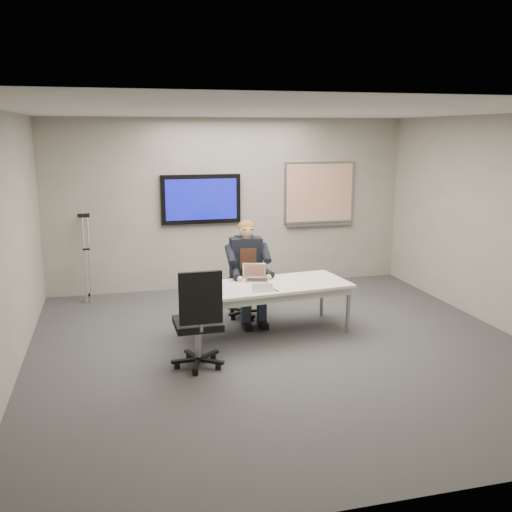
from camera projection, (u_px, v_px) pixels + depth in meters
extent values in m
cube|color=#3A3A3C|center=(283.00, 349.00, 6.91)|extent=(6.00, 6.00, 0.02)
cube|color=silver|center=(285.00, 111.00, 6.31)|extent=(6.00, 6.00, 0.02)
cube|color=gray|center=(230.00, 204.00, 9.45)|extent=(6.00, 0.02, 2.80)
cube|color=gray|center=(417.00, 313.00, 3.77)|extent=(6.00, 0.02, 2.80)
cube|color=gray|center=(6.00, 248.00, 5.88)|extent=(0.02, 6.00, 2.80)
cube|color=gray|center=(506.00, 225.00, 7.34)|extent=(0.02, 6.00, 2.80)
cube|color=white|center=(267.00, 286.00, 7.32)|extent=(2.21, 1.11, 0.04)
cube|color=beige|center=(267.00, 291.00, 7.33)|extent=(2.11, 1.02, 0.09)
cylinder|color=gray|center=(200.00, 328.00, 6.70)|extent=(0.05, 0.05, 0.62)
cylinder|color=gray|center=(348.00, 310.00, 7.39)|extent=(0.05, 0.05, 0.62)
cylinder|color=gray|center=(185.00, 310.00, 7.38)|extent=(0.05, 0.05, 0.62)
cylinder|color=gray|center=(322.00, 295.00, 8.07)|extent=(0.05, 0.05, 0.62)
cube|color=black|center=(201.00, 199.00, 9.26)|extent=(1.30, 0.08, 0.80)
cube|color=#0C0F8D|center=(201.00, 199.00, 9.22)|extent=(1.16, 0.01, 0.66)
cube|color=gray|center=(319.00, 193.00, 9.77)|extent=(1.25, 0.04, 1.05)
cube|color=white|center=(320.00, 193.00, 9.75)|extent=(1.18, 0.01, 0.98)
cube|color=gray|center=(319.00, 225.00, 9.85)|extent=(1.18, 0.05, 0.04)
cylinder|color=gray|center=(246.00, 296.00, 8.06)|extent=(0.06, 0.06, 0.38)
cube|color=black|center=(246.00, 284.00, 8.02)|extent=(0.55, 0.55, 0.07)
cube|color=black|center=(244.00, 256.00, 8.17)|extent=(0.44, 0.12, 0.54)
cylinder|color=gray|center=(198.00, 340.00, 6.32)|extent=(0.07, 0.07, 0.39)
cube|color=black|center=(198.00, 323.00, 6.28)|extent=(0.51, 0.51, 0.08)
cube|color=black|center=(201.00, 298.00, 5.98)|extent=(0.46, 0.06, 0.57)
cube|color=black|center=(246.00, 259.00, 7.91)|extent=(0.44, 0.27, 0.59)
cube|color=#3C2418|center=(248.00, 258.00, 7.78)|extent=(0.23, 0.03, 0.29)
sphere|color=#DDAA87|center=(246.00, 229.00, 7.79)|extent=(0.21, 0.21, 0.21)
ellipsoid|color=brown|center=(246.00, 227.00, 7.80)|extent=(0.22, 0.22, 0.19)
cube|color=silver|center=(257.00, 280.00, 7.47)|extent=(0.35, 0.29, 0.02)
cube|color=black|center=(257.00, 280.00, 7.46)|extent=(0.29, 0.21, 0.00)
cube|color=silver|center=(254.00, 270.00, 7.58)|extent=(0.31, 0.16, 0.20)
cube|color=red|center=(254.00, 270.00, 7.57)|extent=(0.27, 0.13, 0.17)
cylinder|color=black|center=(275.00, 290.00, 7.04)|extent=(0.04, 0.15, 0.01)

